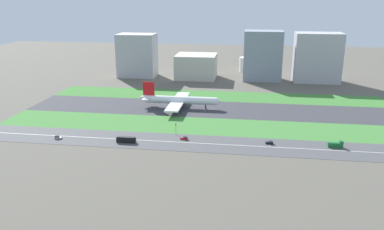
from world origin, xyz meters
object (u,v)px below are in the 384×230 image
(airliner, at_px, (178,100))
(fuel_tank_west, at_px, (248,64))
(truck_0, at_px, (336,145))
(car_1, at_px, (58,137))
(car_2, at_px, (270,142))
(office_tower, at_px, (263,56))
(terminal_building, at_px, (137,55))
(traffic_light, at_px, (176,128))
(car_0, at_px, (184,138))
(cargo_warehouse, at_px, (317,58))
(bus_0, at_px, (126,140))
(hangar_building, at_px, (196,66))

(airliner, distance_m, fuel_tank_west, 167.27)
(truck_0, bearing_deg, car_1, -176.53)
(car_2, xyz_separation_m, office_tower, (-0.58, 182.00, 23.97))
(car_2, relative_size, terminal_building, 0.10)
(traffic_light, bearing_deg, airliner, 98.67)
(car_1, bearing_deg, truck_0, -176.53)
(car_1, relative_size, traffic_light, 0.61)
(car_0, xyz_separation_m, cargo_warehouse, (103.86, 182.00, 23.31))
(truck_0, height_order, cargo_warehouse, cargo_warehouse)
(car_1, bearing_deg, fuel_tank_west, -115.43)
(truck_0, bearing_deg, terminal_building, 132.85)
(airliner, xyz_separation_m, bus_0, (-17.62, -78.00, -4.41))
(office_tower, bearing_deg, hangar_building, 180.00)
(hangar_building, distance_m, cargo_warehouse, 121.73)
(car_2, relative_size, fuel_tank_west, 0.22)
(car_2, bearing_deg, car_0, 180.00)
(airliner, relative_size, car_0, 14.77)
(office_tower, bearing_deg, traffic_light, -108.19)
(hangar_building, bearing_deg, car_2, -69.41)
(bus_0, bearing_deg, traffic_light, -146.09)
(traffic_light, height_order, terminal_building, terminal_building)
(bus_0, xyz_separation_m, car_1, (-43.15, 0.00, -0.90))
(car_0, bearing_deg, truck_0, -0.00)
(cargo_warehouse, relative_size, fuel_tank_west, 2.42)
(truck_0, relative_size, terminal_building, 0.19)
(bus_0, relative_size, traffic_light, 1.61)
(truck_0, height_order, fuel_tank_west, fuel_tank_west)
(bus_0, height_order, office_tower, office_tower)
(car_1, height_order, cargo_warehouse, cargo_warehouse)
(airliner, bearing_deg, cargo_warehouse, 43.61)
(car_1, xyz_separation_m, cargo_warehouse, (180.45, 192.00, 23.31))
(bus_0, height_order, fuel_tank_west, fuel_tank_west)
(office_tower, bearing_deg, airliner, -120.19)
(car_0, xyz_separation_m, car_2, (51.09, 0.00, 0.00))
(hangar_building, bearing_deg, traffic_light, -86.51)
(terminal_building, relative_size, fuel_tank_west, 2.24)
(car_2, relative_size, office_tower, 0.09)
(airliner, distance_m, bus_0, 80.09)
(car_0, relative_size, terminal_building, 0.10)
(car_0, distance_m, car_1, 77.24)
(bus_0, relative_size, terminal_building, 0.26)
(car_0, xyz_separation_m, terminal_building, (-80.35, 182.00, 21.51))
(traffic_light, relative_size, terminal_building, 0.16)
(airliner, distance_m, cargo_warehouse, 166.26)
(airliner, distance_m, truck_0, 124.60)
(bus_0, height_order, hangar_building, hangar_building)
(car_0, xyz_separation_m, traffic_light, (-6.67, 7.99, 3.37))
(hangar_building, bearing_deg, bus_0, -94.81)
(bus_0, height_order, cargo_warehouse, cargo_warehouse)
(car_1, distance_m, office_tower, 231.50)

